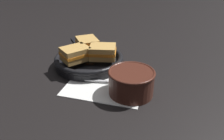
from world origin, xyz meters
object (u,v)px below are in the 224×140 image
at_px(soup_bowl, 131,81).
at_px(skillet, 89,60).
at_px(sandwich_near_right, 75,54).
at_px(sandwich_far_left, 103,52).
at_px(spoon, 119,82).
at_px(sandwich_near_left, 87,44).

bearing_deg(soup_bowl, skillet, 146.74).
bearing_deg(sandwich_near_right, sandwich_far_left, 28.90).
bearing_deg(skillet, soup_bowl, -33.26).
bearing_deg(skillet, spoon, -31.52).
bearing_deg(sandwich_near_left, sandwich_far_left, -31.10).
distance_m(spoon, sandwich_near_right, 0.19).
bearing_deg(spoon, soup_bowl, -49.38).
distance_m(spoon, skillet, 0.17).
xyz_separation_m(skillet, sandwich_near_right, (-0.03, -0.05, 0.04)).
distance_m(sandwich_near_left, sandwich_far_left, 0.10).
bearing_deg(skillet, sandwich_near_left, 118.37).
distance_m(soup_bowl, sandwich_far_left, 0.19).
height_order(skillet, sandwich_near_left, sandwich_near_left).
relative_size(spoon, skillet, 0.53).
xyz_separation_m(spoon, sandwich_near_right, (-0.17, 0.04, 0.06)).
distance_m(spoon, sandwich_far_left, 0.14).
bearing_deg(sandwich_near_right, soup_bowl, -19.51).
height_order(spoon, sandwich_near_left, sandwich_near_left).
xyz_separation_m(spoon, sandwich_near_left, (-0.17, 0.14, 0.06)).
bearing_deg(sandwich_near_right, skillet, 61.00).
xyz_separation_m(skillet, sandwich_near_left, (-0.03, 0.05, 0.04)).
relative_size(soup_bowl, sandwich_near_right, 1.16).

